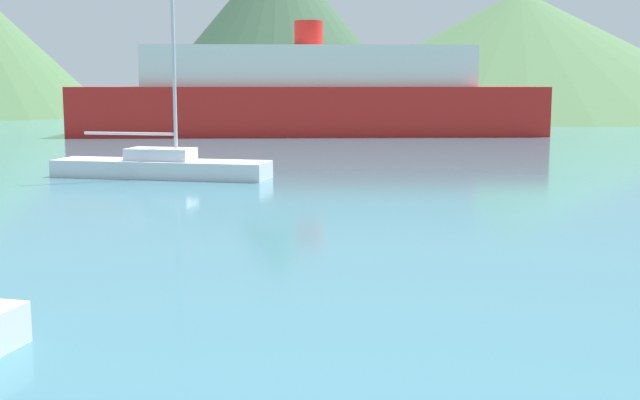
% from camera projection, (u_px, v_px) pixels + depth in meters
% --- Properties ---
extents(sailboat_inner, '(7.67, 3.21, 10.33)m').
position_uv_depth(sailboat_inner, '(157.00, 164.00, 27.41)').
color(sailboat_inner, silver).
rests_on(sailboat_inner, ground_plane).
extents(ferry_distant, '(29.26, 8.33, 7.11)m').
position_uv_depth(ferry_distant, '(305.00, 96.00, 51.00)').
color(ferry_distant, red).
rests_on(ferry_distant, ground_plane).
extents(hill_central, '(29.98, 29.98, 17.56)m').
position_uv_depth(hill_central, '(275.00, 29.00, 82.93)').
color(hill_central, '#38563D').
rests_on(hill_central, ground_plane).
extents(hill_east, '(48.91, 48.91, 12.71)m').
position_uv_depth(hill_east, '(514.00, 53.00, 83.02)').
color(hill_east, '#476B42').
rests_on(hill_east, ground_plane).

